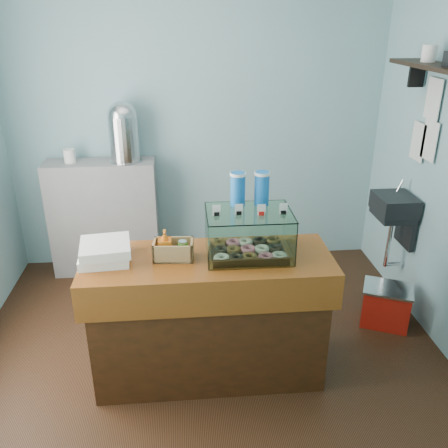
{
  "coord_description": "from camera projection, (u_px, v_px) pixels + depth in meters",
  "views": [
    {
      "loc": [
        -0.14,
        -2.92,
        2.31
      ],
      "look_at": [
        0.11,
        -0.15,
        1.09
      ],
      "focal_mm": 38.0,
      "sensor_mm": 36.0,
      "label": 1
    }
  ],
  "objects": [
    {
      "name": "display_case",
      "position": [
        249.0,
        229.0,
        3.03
      ],
      "size": [
        0.54,
        0.4,
        0.52
      ],
      "rotation": [
        0.0,
        0.0,
        -0.0
      ],
      "color": "black",
      "rests_on": "counter"
    },
    {
      "name": "coffee_urn",
      "position": [
        123.0,
        130.0,
        4.2
      ],
      "size": [
        0.29,
        0.29,
        0.54
      ],
      "color": "silver",
      "rests_on": "back_shelf"
    },
    {
      "name": "red_cooler",
      "position": [
        386.0,
        305.0,
        3.83
      ],
      "size": [
        0.46,
        0.42,
        0.33
      ],
      "rotation": [
        0.0,
        0.0,
        -0.42
      ],
      "color": "red",
      "rests_on": "ground"
    },
    {
      "name": "ground",
      "position": [
        208.0,
        347.0,
        3.61
      ],
      "size": [
        3.5,
        3.5,
        0.0
      ],
      "primitive_type": "plane",
      "color": "black",
      "rests_on": "ground"
    },
    {
      "name": "pastry_boxes",
      "position": [
        105.0,
        251.0,
        2.97
      ],
      "size": [
        0.34,
        0.34,
        0.12
      ],
      "rotation": [
        0.0,
        0.0,
        0.08
      ],
      "color": "white",
      "rests_on": "counter"
    },
    {
      "name": "room_shell",
      "position": [
        208.0,
        123.0,
        2.93
      ],
      "size": [
        3.54,
        3.04,
        2.82
      ],
      "color": "#7DB0B7",
      "rests_on": "ground"
    },
    {
      "name": "condiment_crate",
      "position": [
        171.0,
        249.0,
        2.98
      ],
      "size": [
        0.26,
        0.17,
        0.2
      ],
      "rotation": [
        0.0,
        0.0,
        -0.07
      ],
      "color": "tan",
      "rests_on": "counter"
    },
    {
      "name": "back_shelf",
      "position": [
        105.0,
        218.0,
        4.52
      ],
      "size": [
        1.0,
        0.32,
        1.1
      ],
      "primitive_type": "cube",
      "color": "gray",
      "rests_on": "ground"
    },
    {
      "name": "counter",
      "position": [
        209.0,
        316.0,
        3.19
      ],
      "size": [
        1.6,
        0.6,
        0.9
      ],
      "color": "#48210D",
      "rests_on": "ground"
    }
  ]
}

